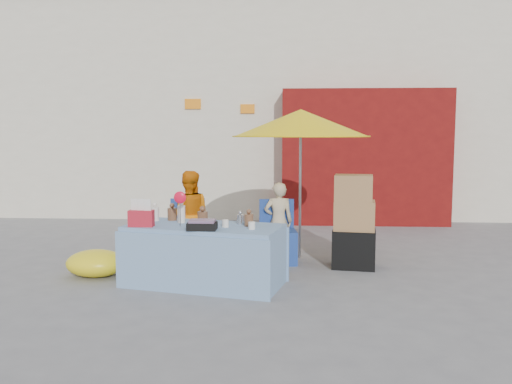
# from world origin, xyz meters

# --- Properties ---
(ground) EXTENTS (80.00, 80.00, 0.00)m
(ground) POSITION_xyz_m (0.00, 0.00, 0.00)
(ground) COLOR slate
(ground) RESTS_ON ground
(backdrop) EXTENTS (14.00, 8.00, 7.80)m
(backdrop) POSITION_xyz_m (0.52, 7.52, 3.10)
(backdrop) COLOR silver
(backdrop) RESTS_ON ground
(market_table) EXTENTS (1.97, 1.25, 1.10)m
(market_table) POSITION_xyz_m (-0.26, -0.25, 0.36)
(market_table) COLOR #7C9DC7
(market_table) RESTS_ON ground
(chair_left) EXTENTS (0.53, 0.53, 0.85)m
(chair_left) POSITION_xyz_m (-0.66, 0.89, 0.26)
(chair_left) COLOR #204095
(chair_left) RESTS_ON ground
(chair_right) EXTENTS (0.53, 0.53, 0.85)m
(chair_right) POSITION_xyz_m (0.59, 0.89, 0.26)
(chair_right) COLOR #204095
(chair_right) RESTS_ON ground
(vendor_orange) EXTENTS (0.66, 0.54, 1.25)m
(vendor_orange) POSITION_xyz_m (-0.66, 1.02, 0.62)
(vendor_orange) COLOR orange
(vendor_orange) RESTS_ON ground
(vendor_beige) EXTENTS (0.43, 0.31, 1.09)m
(vendor_beige) POSITION_xyz_m (0.59, 1.02, 0.55)
(vendor_beige) COLOR beige
(vendor_beige) RESTS_ON ground
(umbrella) EXTENTS (1.90, 1.90, 2.09)m
(umbrella) POSITION_xyz_m (0.89, 1.17, 1.89)
(umbrella) COLOR gray
(umbrella) RESTS_ON ground
(box_stack) EXTENTS (0.61, 0.52, 1.22)m
(box_stack) POSITION_xyz_m (1.58, 0.68, 0.56)
(box_stack) COLOR black
(box_stack) RESTS_ON ground
(tarp_bundle) EXTENTS (0.89, 0.81, 0.33)m
(tarp_bundle) POSITION_xyz_m (-1.64, 0.03, 0.17)
(tarp_bundle) COLOR yellow
(tarp_bundle) RESTS_ON ground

